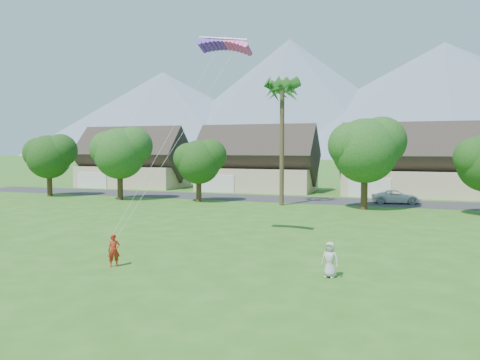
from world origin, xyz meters
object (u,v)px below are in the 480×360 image
at_px(kite_flyer, 114,250).
at_px(parafoil_kite, 226,44).
at_px(parked_car, 396,197).
at_px(watcher, 330,260).

relative_size(kite_flyer, parafoil_kite, 0.49).
bearing_deg(parked_car, kite_flyer, 146.67).
height_order(watcher, parked_car, watcher).
bearing_deg(parafoil_kite, kite_flyer, -110.24).
bearing_deg(kite_flyer, parafoil_kite, 28.54).
distance_m(kite_flyer, parafoil_kite, 13.62).
bearing_deg(watcher, kite_flyer, -158.81).
xyz_separation_m(kite_flyer, watcher, (10.14, 1.55, 0.00)).
bearing_deg(kite_flyer, watcher, -30.15).
xyz_separation_m(watcher, parafoil_kite, (-7.11, 5.73, 11.10)).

